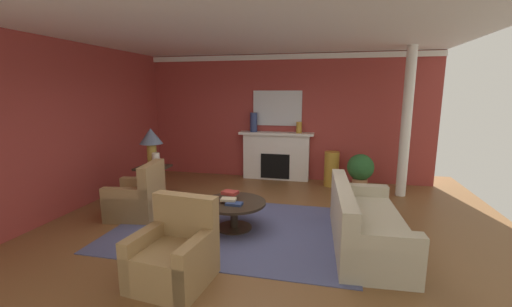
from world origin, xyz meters
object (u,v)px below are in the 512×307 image
(armchair_facing_fireplace, at_px, (174,256))
(coffee_table, at_px, (234,209))
(vase_mantel_left, at_px, (254,122))
(mantel_mirror, at_px, (277,108))
(vase_mantel_right, at_px, (299,128))
(armchair_near_window, at_px, (138,199))
(sofa, at_px, (364,226))
(potted_plant, at_px, (360,170))
(vase_on_side_table, at_px, (156,161))
(fireplace, at_px, (276,157))
(table_lamp, at_px, (151,140))
(vase_tall_corner, at_px, (331,169))
(side_table, at_px, (154,181))

(armchair_facing_fireplace, bearing_deg, coffee_table, 81.33)
(coffee_table, relative_size, vase_mantel_left, 2.15)
(mantel_mirror, bearing_deg, vase_mantel_right, -17.18)
(mantel_mirror, relative_size, armchair_near_window, 1.25)
(sofa, xyz_separation_m, potted_plant, (0.14, 2.61, 0.19))
(vase_on_side_table, bearing_deg, fireplace, 50.15)
(fireplace, height_order, potted_plant, fireplace)
(vase_on_side_table, bearing_deg, vase_mantel_left, 58.68)
(fireplace, xyz_separation_m, table_lamp, (-2.07, -2.18, 0.67))
(mantel_mirror, xyz_separation_m, vase_mantel_right, (0.55, -0.17, -0.44))
(sofa, bearing_deg, vase_tall_corner, 98.86)
(vase_on_side_table, relative_size, potted_plant, 0.36)
(armchair_facing_fireplace, height_order, potted_plant, armchair_facing_fireplace)
(vase_tall_corner, relative_size, potted_plant, 0.96)
(sofa, distance_m, armchair_near_window, 3.73)
(armchair_near_window, xyz_separation_m, side_table, (-0.15, 0.80, 0.09))
(sofa, height_order, potted_plant, sofa)
(mantel_mirror, xyz_separation_m, vase_mantel_left, (-0.55, -0.17, -0.34))
(table_lamp, distance_m, potted_plant, 4.35)
(mantel_mirror, distance_m, side_table, 3.37)
(fireplace, bearing_deg, coffee_table, -92.54)
(sofa, bearing_deg, fireplace, 118.84)
(vase_tall_corner, bearing_deg, armchair_near_window, -140.57)
(vase_mantel_left, bearing_deg, sofa, -53.87)
(mantel_mirror, height_order, potted_plant, mantel_mirror)
(coffee_table, xyz_separation_m, vase_mantel_left, (-0.41, 3.07, 1.06))
(armchair_near_window, distance_m, vase_mantel_right, 3.96)
(vase_mantel_left, bearing_deg, vase_mantel_right, 0.00)
(potted_plant, bearing_deg, table_lamp, -159.22)
(table_lamp, xyz_separation_m, vase_mantel_left, (1.52, 2.13, 0.18))
(fireplace, distance_m, sofa, 3.74)
(fireplace, height_order, vase_on_side_table, fireplace)
(coffee_table, xyz_separation_m, potted_plant, (2.08, 2.46, 0.16))
(table_lamp, relative_size, vase_mantel_right, 2.85)
(side_table, bearing_deg, vase_tall_corner, 28.90)
(sofa, height_order, vase_mantel_left, vase_mantel_left)
(fireplace, height_order, armchair_near_window, fireplace)
(vase_mantel_right, xyz_separation_m, potted_plant, (1.39, -0.61, -0.81))
(armchair_facing_fireplace, distance_m, coffee_table, 1.58)
(sofa, xyz_separation_m, side_table, (-3.87, 1.09, 0.10))
(mantel_mirror, xyz_separation_m, armchair_near_window, (-1.92, -3.10, -1.43))
(side_table, distance_m, vase_mantel_left, 2.80)
(coffee_table, bearing_deg, vase_mantel_right, 77.37)
(mantel_mirror, distance_m, armchair_facing_fireplace, 5.02)
(fireplace, height_order, side_table, fireplace)
(armchair_facing_fireplace, bearing_deg, fireplace, 85.41)
(fireplace, xyz_separation_m, mantel_mirror, (0.00, 0.12, 1.18))
(vase_on_side_table, distance_m, vase_mantel_left, 2.69)
(vase_on_side_table, bearing_deg, potted_plant, 23.04)
(fireplace, relative_size, armchair_near_window, 1.89)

